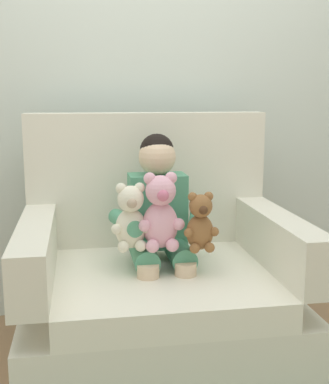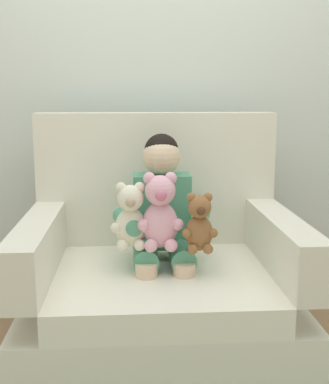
{
  "view_description": "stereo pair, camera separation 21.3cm",
  "coord_description": "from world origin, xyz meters",
  "px_view_note": "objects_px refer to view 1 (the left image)",
  "views": [
    {
      "loc": [
        -0.34,
        -2.12,
        1.23
      ],
      "look_at": [
        0.01,
        -0.05,
        0.83
      ],
      "focal_mm": 47.62,
      "sensor_mm": 36.0,
      "label": 1
    },
    {
      "loc": [
        -0.13,
        -2.14,
        1.23
      ],
      "look_at": [
        0.01,
        -0.05,
        0.83
      ],
      "focal_mm": 47.62,
      "sensor_mm": 36.0,
      "label": 2
    }
  ],
  "objects_px": {
    "plush_cream": "(131,219)",
    "seated_child": "(160,217)",
    "plush_pink": "(161,213)",
    "plush_brown": "(200,223)",
    "armchair": "(158,290)"
  },
  "relations": [
    {
      "from": "armchair",
      "to": "plush_brown",
      "type": "bearing_deg",
      "value": -48.24
    },
    {
      "from": "plush_brown",
      "to": "plush_cream",
      "type": "bearing_deg",
      "value": 154.45
    },
    {
      "from": "seated_child",
      "to": "plush_brown",
      "type": "height_order",
      "value": "seated_child"
    },
    {
      "from": "armchair",
      "to": "plush_brown",
      "type": "xyz_separation_m",
      "value": [
        0.15,
        -0.17,
        0.35
      ]
    },
    {
      "from": "seated_child",
      "to": "plush_cream",
      "type": "distance_m",
      "value": 0.2
    },
    {
      "from": "armchair",
      "to": "plush_cream",
      "type": "bearing_deg",
      "value": -141.77
    },
    {
      "from": "plush_cream",
      "to": "seated_child",
      "type": "bearing_deg",
      "value": 53.65
    },
    {
      "from": "seated_child",
      "to": "plush_cream",
      "type": "bearing_deg",
      "value": -138.08
    },
    {
      "from": "plush_cream",
      "to": "plush_pink",
      "type": "relative_size",
      "value": 0.86
    },
    {
      "from": "seated_child",
      "to": "plush_pink",
      "type": "xyz_separation_m",
      "value": [
        -0.02,
        -0.15,
        0.05
      ]
    },
    {
      "from": "seated_child",
      "to": "plush_brown",
      "type": "xyz_separation_m",
      "value": [
        0.14,
        -0.2,
        0.01
      ]
    },
    {
      "from": "plush_cream",
      "to": "plush_brown",
      "type": "distance_m",
      "value": 0.29
    },
    {
      "from": "armchair",
      "to": "seated_child",
      "type": "relative_size",
      "value": 1.44
    },
    {
      "from": "armchair",
      "to": "seated_child",
      "type": "distance_m",
      "value": 0.34
    },
    {
      "from": "seated_child",
      "to": "plush_pink",
      "type": "relative_size",
      "value": 2.5
    }
  ]
}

